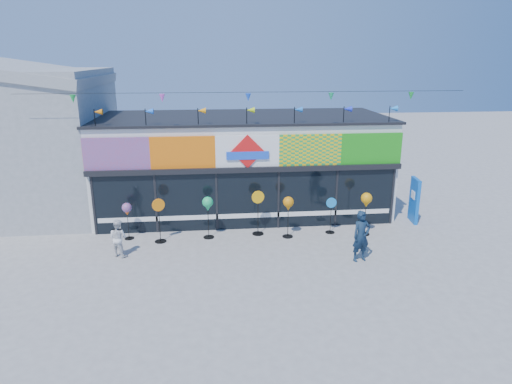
{
  "coord_description": "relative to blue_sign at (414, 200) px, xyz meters",
  "views": [
    {
      "loc": [
        -1.42,
        -13.35,
        6.51
      ],
      "look_at": [
        0.18,
        2.0,
        1.91
      ],
      "focal_mm": 32.0,
      "sensor_mm": 36.0,
      "label": 1
    }
  ],
  "objects": [
    {
      "name": "neighbour_building",
      "position": [
        -16.8,
        3.47,
        2.29
      ],
      "size": [
        8.18,
        7.2,
        6.87
      ],
      "color": "#A0A3A5",
      "rests_on": "ground"
    },
    {
      "name": "adult_man",
      "position": [
        -3.35,
        -3.42,
        -0.05
      ],
      "size": [
        0.71,
        0.56,
        1.72
      ],
      "primitive_type": "imported",
      "rotation": [
        0.0,
        0.0,
        0.25
      ],
      "color": "#13253B",
      "rests_on": "ground"
    },
    {
      "name": "spinner_5",
      "position": [
        -3.69,
        -0.88,
        -0.17
      ],
      "size": [
        0.39,
        0.36,
        1.41
      ],
      "color": "black",
      "rests_on": "ground"
    },
    {
      "name": "spinner_0",
      "position": [
        -11.29,
        -0.71,
        0.2
      ],
      "size": [
        0.35,
        0.35,
        1.4
      ],
      "color": "black",
      "rests_on": "ground"
    },
    {
      "name": "spinner_6",
      "position": [
        -2.45,
        -1.2,
        0.41
      ],
      "size": [
        0.42,
        0.42,
        1.66
      ],
      "color": "black",
      "rests_on": "ground"
    },
    {
      "name": "ground",
      "position": [
        -6.8,
        -3.53,
        -0.91
      ],
      "size": [
        80.0,
        80.0,
        0.0
      ],
      "primitive_type": "plane",
      "color": "gray",
      "rests_on": "ground"
    },
    {
      "name": "kite_shop",
      "position": [
        -6.8,
        2.41,
        1.13
      ],
      "size": [
        16.0,
        5.7,
        5.31
      ],
      "color": "silver",
      "rests_on": "ground"
    },
    {
      "name": "blue_sign",
      "position": [
        0.0,
        0.0,
        0.0
      ],
      "size": [
        0.24,
        0.92,
        1.82
      ],
      "rotation": [
        0.0,
        0.0,
        -0.12
      ],
      "color": "blue",
      "rests_on": "ground"
    },
    {
      "name": "spinner_2",
      "position": [
        -8.34,
        -0.9,
        0.36
      ],
      "size": [
        0.4,
        0.4,
        1.6
      ],
      "color": "black",
      "rests_on": "ground"
    },
    {
      "name": "spinner_4",
      "position": [
        -5.39,
        -1.14,
        0.35
      ],
      "size": [
        0.4,
        0.4,
        1.58
      ],
      "color": "black",
      "rests_on": "ground"
    },
    {
      "name": "spinner_1",
      "position": [
        -10.1,
        -1.12,
        -0.04
      ],
      "size": [
        0.44,
        0.42,
        1.65
      ],
      "color": "black",
      "rests_on": "ground"
    },
    {
      "name": "spinner_3",
      "position": [
        -6.47,
        -0.74,
        -0.01
      ],
      "size": [
        0.48,
        0.44,
        1.72
      ],
      "color": "black",
      "rests_on": "ground"
    },
    {
      "name": "child",
      "position": [
        -11.36,
        -2.22,
        -0.26
      ],
      "size": [
        0.73,
        0.63,
        1.31
      ],
      "primitive_type": "imported",
      "rotation": [
        0.0,
        0.0,
        2.62
      ],
      "color": "silver",
      "rests_on": "ground"
    }
  ]
}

